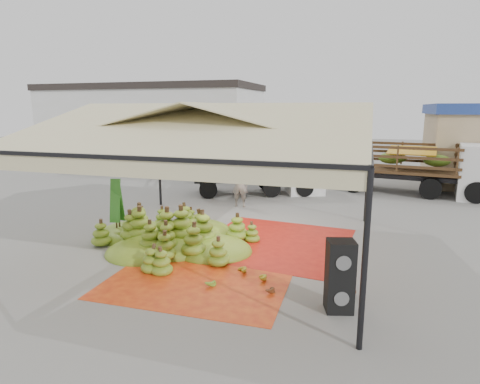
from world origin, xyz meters
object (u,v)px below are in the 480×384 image
(banana_heap, at_px, (172,225))
(truck_right, at_px, (426,163))
(speaker_stack, at_px, (340,276))
(truck_left, at_px, (263,167))
(vendor, at_px, (240,184))

(banana_heap, relative_size, truck_right, 0.75)
(speaker_stack, distance_m, truck_left, 11.13)
(banana_heap, height_order, truck_left, truck_left)
(banana_heap, xyz_separation_m, speaker_stack, (4.88, -2.55, 0.14))
(vendor, bearing_deg, speaker_stack, 116.41)
(vendor, relative_size, truck_left, 0.29)
(truck_left, distance_m, truck_right, 7.39)
(speaker_stack, height_order, truck_left, truck_left)
(truck_right, bearing_deg, speaker_stack, -94.98)
(vendor, height_order, truck_right, truck_right)
(banana_heap, distance_m, speaker_stack, 5.51)
(banana_heap, height_order, truck_right, truck_right)
(banana_heap, xyz_separation_m, vendor, (0.49, 4.93, 0.34))
(speaker_stack, xyz_separation_m, truck_right, (2.95, 12.33, 0.73))
(banana_heap, relative_size, truck_left, 0.86)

